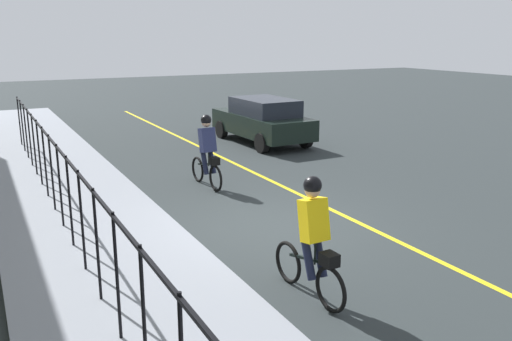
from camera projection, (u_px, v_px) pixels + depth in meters
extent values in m
plane|color=#292F30|center=(275.00, 226.00, 10.77)|extent=(80.00, 80.00, 0.00)
cube|color=yellow|center=(341.00, 214.00, 11.49)|extent=(36.00, 0.12, 0.01)
cube|color=gray|center=(103.00, 254.00, 9.23)|extent=(40.00, 3.20, 0.15)
cylinder|color=black|center=(144.00, 320.00, 5.38)|extent=(0.04, 0.04, 1.60)
cylinder|color=black|center=(117.00, 277.00, 6.34)|extent=(0.04, 0.04, 1.60)
cylinder|color=black|center=(97.00, 245.00, 7.30)|extent=(0.04, 0.04, 1.60)
cylinder|color=black|center=(82.00, 221.00, 8.26)|extent=(0.04, 0.04, 1.60)
cylinder|color=black|center=(70.00, 201.00, 9.21)|extent=(0.04, 0.04, 1.60)
cylinder|color=black|center=(60.00, 186.00, 10.17)|extent=(0.04, 0.04, 1.60)
cylinder|color=black|center=(52.00, 173.00, 11.13)|extent=(0.04, 0.04, 1.60)
cylinder|color=black|center=(45.00, 162.00, 12.09)|extent=(0.04, 0.04, 1.60)
cylinder|color=black|center=(39.00, 152.00, 13.05)|extent=(0.04, 0.04, 1.60)
cylinder|color=black|center=(34.00, 144.00, 14.00)|extent=(0.04, 0.04, 1.60)
cylinder|color=black|center=(30.00, 137.00, 14.96)|extent=(0.04, 0.04, 1.60)
cylinder|color=black|center=(26.00, 131.00, 15.92)|extent=(0.04, 0.04, 1.60)
cylinder|color=black|center=(22.00, 126.00, 16.88)|extent=(0.04, 0.04, 1.60)
cylinder|color=black|center=(19.00, 121.00, 17.83)|extent=(0.04, 0.04, 1.60)
cube|color=black|center=(61.00, 152.00, 9.51)|extent=(18.95, 0.04, 0.04)
torus|color=black|center=(198.00, 169.00, 13.97)|extent=(0.66, 0.09, 0.66)
torus|color=black|center=(216.00, 178.00, 13.09)|extent=(0.66, 0.09, 0.66)
cube|color=black|center=(206.00, 164.00, 13.47)|extent=(0.93, 0.08, 0.24)
cylinder|color=black|center=(209.00, 159.00, 13.31)|extent=(0.03, 0.03, 0.35)
cube|color=navy|center=(207.00, 140.00, 13.23)|extent=(0.36, 0.38, 0.63)
sphere|color=tan|center=(206.00, 123.00, 13.17)|extent=(0.22, 0.22, 0.22)
sphere|color=black|center=(206.00, 120.00, 13.15)|extent=(0.26, 0.26, 0.26)
cylinder|color=#191E38|center=(204.00, 161.00, 13.29)|extent=(0.34, 0.14, 0.65)
cylinder|color=#191E38|center=(212.00, 161.00, 13.39)|extent=(0.34, 0.14, 0.65)
cube|color=black|center=(214.00, 161.00, 13.03)|extent=(0.25, 0.21, 0.18)
torus|color=black|center=(288.00, 262.00, 8.26)|extent=(0.66, 0.09, 0.66)
torus|color=black|center=(331.00, 289.00, 7.38)|extent=(0.66, 0.09, 0.66)
cube|color=black|center=(309.00, 259.00, 7.76)|extent=(0.93, 0.08, 0.24)
cylinder|color=black|center=(315.00, 253.00, 7.59)|extent=(0.03, 0.03, 0.35)
cube|color=yellow|center=(314.00, 220.00, 7.52)|extent=(0.36, 0.38, 0.63)
sphere|color=tan|center=(312.00, 190.00, 7.46)|extent=(0.22, 0.22, 0.22)
sphere|color=black|center=(313.00, 185.00, 7.44)|extent=(0.26, 0.26, 0.26)
cylinder|color=#191E38|center=(308.00, 257.00, 7.58)|extent=(0.34, 0.14, 0.65)
cylinder|color=#191E38|center=(319.00, 254.00, 7.68)|extent=(0.34, 0.14, 0.65)
cube|color=black|center=(329.00, 260.00, 7.32)|extent=(0.25, 0.21, 0.18)
cube|color=black|center=(262.00, 124.00, 18.97)|extent=(4.45, 1.93, 0.70)
cube|color=#1E232D|center=(265.00, 107.00, 18.65)|extent=(2.51, 1.65, 0.56)
cylinder|color=black|center=(222.00, 129.00, 19.92)|extent=(0.65, 0.24, 0.64)
cylinder|color=black|center=(261.00, 126.00, 20.73)|extent=(0.65, 0.24, 0.64)
cylinder|color=black|center=(262.00, 143.00, 17.39)|extent=(0.65, 0.24, 0.64)
cylinder|color=black|center=(306.00, 138.00, 18.19)|extent=(0.65, 0.24, 0.64)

